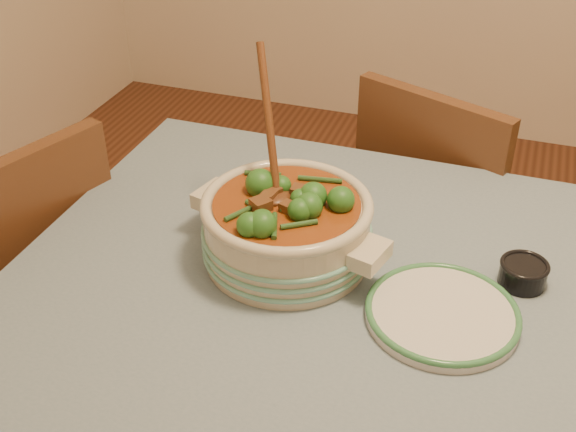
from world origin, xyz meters
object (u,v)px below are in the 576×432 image
object	(u,v)px
white_plate	(442,313)
condiment_bowl	(523,272)
stew_casserole	(287,223)
chair_left	(21,288)
chair_far	(440,213)
dining_table	(457,361)

from	to	relation	value
white_plate	condiment_bowl	size ratio (longest dim) A/B	3.76
white_plate	condiment_bowl	distance (m)	0.19
stew_casserole	chair_left	distance (m)	0.74
condiment_bowl	chair_left	size ratio (longest dim) A/B	0.10
stew_casserole	chair_left	size ratio (longest dim) A/B	0.45
stew_casserole	white_plate	bearing A→B (deg)	-14.03
condiment_bowl	chair_far	distance (m)	0.67
stew_casserole	chair_far	distance (m)	0.76
stew_casserole	white_plate	world-z (taller)	stew_casserole
white_plate	stew_casserole	bearing A→B (deg)	165.97
white_plate	condiment_bowl	xyz separation A→B (m)	(0.12, 0.14, 0.01)
stew_casserole	white_plate	size ratio (longest dim) A/B	1.22
condiment_bowl	chair_left	bearing A→B (deg)	-175.98
condiment_bowl	chair_far	bearing A→B (deg)	110.03
dining_table	chair_left	size ratio (longest dim) A/B	1.87
chair_far	chair_left	bearing A→B (deg)	58.75
dining_table	condiment_bowl	world-z (taller)	condiment_bowl
dining_table	chair_far	world-z (taller)	chair_far
white_plate	chair_far	bearing A→B (deg)	96.97
stew_casserole	chair_far	xyz separation A→B (m)	(0.22, 0.64, -0.33)
dining_table	condiment_bowl	distance (m)	0.20
dining_table	chair_far	xyz separation A→B (m)	(-0.13, 0.72, -0.16)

